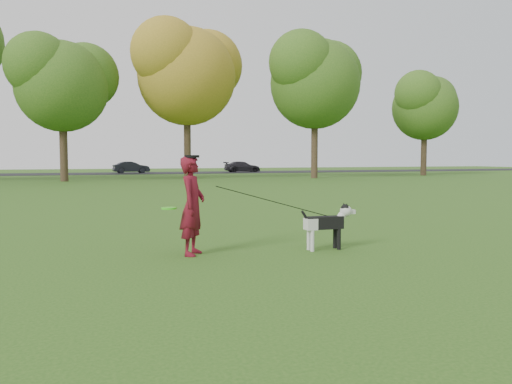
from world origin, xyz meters
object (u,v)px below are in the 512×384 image
object	(u,v)px
car_right	(242,167)
dog	(328,221)
man	(192,206)
car_mid	(131,167)

from	to	relation	value
car_right	dog	bearing A→B (deg)	164.22
dog	car_right	xyz separation A→B (m)	(11.16, 40.63, 0.09)
man	car_mid	size ratio (longest dim) A/B	0.47
man	dog	size ratio (longest dim) A/B	1.53
car_mid	car_right	size ratio (longest dim) A/B	0.90
dog	car_right	distance (m)	42.13
dog	car_mid	distance (m)	40.63
man	car_mid	bearing A→B (deg)	25.31
man	car_mid	distance (m)	40.43
man	dog	world-z (taller)	man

